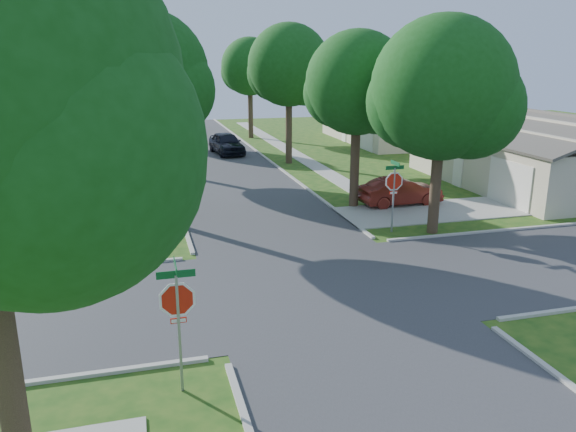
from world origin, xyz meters
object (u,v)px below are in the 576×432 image
(tree_e_far, at_px, (250,69))
(tree_w_mid, at_px, (142,66))
(tree_e_mid, at_px, (290,69))
(tree_ne_corner, at_px, (443,95))
(tree_w_far, at_px, (140,76))
(house_ne_far, at_px, (391,123))
(house_ne_near, at_px, (528,158))
(stop_sign_sw, at_px, (178,305))
(car_driveway, at_px, (400,191))
(tree_e_near, at_px, (358,88))
(car_curb_west, at_px, (177,123))
(tree_w_near, at_px, (148,79))
(car_curb_east, at_px, (227,143))
(stop_sign_ne, at_px, (394,184))

(tree_e_far, xyz_separation_m, tree_w_mid, (-9.39, -13.00, 0.51))
(tree_e_mid, bearing_deg, tree_ne_corner, -84.55)
(tree_w_far, height_order, tree_ne_corner, tree_ne_corner)
(tree_e_mid, bearing_deg, house_ne_far, 35.42)
(tree_e_far, height_order, house_ne_near, tree_e_far)
(stop_sign_sw, xyz_separation_m, house_ne_near, (20.69, 15.70, -0.51))
(stop_sign_sw, xyz_separation_m, tree_e_far, (9.45, 38.71, 3.95))
(stop_sign_sw, bearing_deg, tree_e_mid, 69.80)
(tree_ne_corner, height_order, car_driveway, tree_ne_corner)
(tree_w_far, relative_size, house_ne_near, 0.59)
(tree_ne_corner, bearing_deg, tree_w_far, 110.28)
(tree_e_near, relative_size, house_ne_far, 0.61)
(tree_w_mid, height_order, tree_w_far, tree_w_mid)
(tree_w_far, relative_size, car_curb_west, 1.90)
(tree_e_near, bearing_deg, tree_w_far, 110.61)
(house_ne_near, bearing_deg, tree_w_near, -174.49)
(house_ne_far, bearing_deg, car_curb_west, 142.88)
(tree_e_mid, xyz_separation_m, tree_w_mid, (-9.40, 0.00, 0.24))
(house_ne_near, xyz_separation_m, car_curb_east, (-14.79, 14.89, -0.71))
(tree_e_near, xyz_separation_m, tree_e_mid, (0.01, 12.00, 0.61))
(tree_e_near, bearing_deg, house_ne_far, 60.65)
(car_curb_west, bearing_deg, tree_e_far, 125.79)
(car_driveway, bearing_deg, tree_e_far, 2.15)
(tree_e_mid, bearing_deg, car_driveway, -79.57)
(car_curb_west, bearing_deg, tree_w_near, 83.18)
(car_curb_east, xyz_separation_m, car_curb_west, (-2.40, 16.12, -0.19))
(tree_e_far, xyz_separation_m, car_curb_east, (-3.55, -8.12, -5.18))
(stop_sign_sw, xyz_separation_m, car_curb_west, (3.50, 46.71, -1.42))
(stop_sign_ne, xyz_separation_m, tree_w_mid, (-9.34, 16.31, 4.46))
(tree_e_near, xyz_separation_m, tree_w_mid, (-9.39, 12.00, 0.85))
(tree_e_far, relative_size, tree_w_far, 1.09)
(tree_e_far, height_order, house_ne_far, tree_e_far)
(car_curb_east, bearing_deg, car_driveway, -77.90)
(tree_e_far, relative_size, house_ne_far, 0.64)
(stop_sign_sw, bearing_deg, house_ne_near, 37.18)
(tree_w_near, distance_m, car_driveway, 12.88)
(tree_e_mid, distance_m, car_curb_west, 22.55)
(stop_sign_ne, bearing_deg, stop_sign_sw, -135.00)
(stop_sign_sw, height_order, tree_e_near, tree_e_near)
(tree_e_near, relative_size, tree_e_far, 0.95)
(tree_w_mid, distance_m, tree_ne_corner, 20.10)
(house_ne_near, height_order, house_ne_far, same)
(tree_w_near, bearing_deg, stop_sign_sw, -90.23)
(tree_w_mid, height_order, house_ne_near, tree_w_mid)
(car_curb_west, bearing_deg, tree_e_mid, 104.97)
(car_curb_east, bearing_deg, stop_sign_sw, -107.54)
(house_ne_near, height_order, car_curb_east, house_ne_near)
(house_ne_near, bearing_deg, tree_e_near, -169.96)
(car_driveway, bearing_deg, tree_e_mid, 7.45)
(tree_e_far, relative_size, tree_ne_corner, 1.01)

